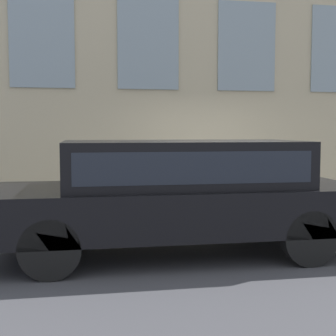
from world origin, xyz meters
name	(u,v)px	position (x,y,z in m)	size (l,w,h in m)	color
ground_plane	(228,230)	(0.00, 0.00, 0.00)	(80.00, 80.00, 0.00)	#47474C
sidewalk	(211,215)	(1.13, 0.00, 0.06)	(2.25, 60.00, 0.13)	#B2ADA3
building_facade	(197,8)	(2.40, 0.00, 4.32)	(0.33, 40.00, 8.64)	#C6B793
fire_hydrant	(191,196)	(0.42, 0.57, 0.54)	(0.31, 0.43, 0.81)	gray
person	(146,178)	(0.74, 1.33, 0.84)	(0.29, 0.19, 1.19)	navy
parked_truck_black_near	(178,189)	(-1.37, 1.16, 0.91)	(1.82, 5.13, 1.56)	black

